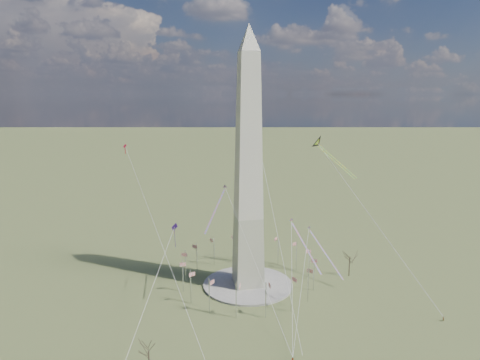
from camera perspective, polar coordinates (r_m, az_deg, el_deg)
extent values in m
plane|color=brown|center=(177.54, 1.07, -13.87)|extent=(2000.00, 2000.00, 0.00)
cylinder|color=#A6A098|center=(177.37, 1.07, -13.75)|extent=(36.00, 36.00, 0.80)
pyramid|color=beige|center=(161.90, 1.20, 18.50)|extent=(9.90, 9.90, 10.00)
cylinder|color=silver|center=(182.26, 9.20, -11.09)|extent=(0.36, 0.36, 13.00)
cube|color=red|center=(181.44, 9.11, -9.40)|extent=(2.40, 0.08, 1.50)
cylinder|color=silver|center=(190.20, 7.53, -10.07)|extent=(0.36, 0.36, 13.00)
cube|color=red|center=(189.24, 7.30, -8.46)|extent=(2.25, 0.99, 1.50)
cylinder|color=silver|center=(195.92, 5.11, -9.36)|extent=(0.36, 0.36, 13.00)
cube|color=red|center=(194.68, 4.79, -7.83)|extent=(1.75, 1.75, 1.50)
cylinder|color=silver|center=(198.77, 2.27, -9.01)|extent=(0.36, 0.36, 13.00)
cube|color=red|center=(197.16, 1.90, -7.55)|extent=(0.99, 2.25, 1.50)
cylinder|color=silver|center=(198.43, -0.70, -9.04)|extent=(0.36, 0.36, 13.00)
cube|color=red|center=(196.41, -1.07, -7.62)|extent=(0.08, 2.40, 1.50)
cylinder|color=silver|center=(194.95, -3.48, -9.44)|extent=(0.36, 0.36, 13.00)
cube|color=red|center=(192.51, -3.83, -8.04)|extent=(0.99, 2.25, 1.50)
cylinder|color=silver|center=(188.71, -5.78, -10.20)|extent=(0.36, 0.36, 13.00)
cube|color=red|center=(185.88, -6.06, -8.80)|extent=(1.75, 1.75, 1.50)
cylinder|color=silver|center=(180.42, -7.27, -11.28)|extent=(0.36, 0.36, 13.00)
cube|color=red|center=(177.30, -7.44, -9.85)|extent=(2.25, 0.99, 1.50)
cylinder|color=silver|center=(171.16, -7.63, -12.58)|extent=(0.36, 0.36, 13.00)
cube|color=red|center=(167.89, -7.64, -11.10)|extent=(2.40, 0.08, 1.50)
cylinder|color=silver|center=(162.29, -6.60, -13.94)|extent=(0.36, 0.36, 13.00)
cube|color=red|center=(159.05, -6.41, -12.39)|extent=(2.25, 0.99, 1.50)
cylinder|color=silver|center=(155.33, -4.12, -15.11)|extent=(0.36, 0.36, 13.00)
cube|color=red|center=(152.34, -3.75, -13.45)|extent=(1.75, 1.75, 1.50)
cylinder|color=silver|center=(151.67, -0.52, -15.77)|extent=(0.36, 0.36, 13.00)
cube|color=red|center=(149.12, -0.02, -13.99)|extent=(0.99, 2.25, 1.50)
cylinder|color=silver|center=(152.11, 3.45, -15.70)|extent=(0.36, 0.36, 13.00)
cube|color=red|center=(150.11, 3.97, -13.84)|extent=(0.08, 2.40, 1.50)
cylinder|color=silver|center=(156.55, 6.88, -14.94)|extent=(0.36, 0.36, 13.00)
cube|color=red|center=(155.08, 7.29, -13.05)|extent=(0.99, 2.25, 1.50)
cylinder|color=silver|center=(164.02, 9.08, -13.73)|extent=(0.36, 0.36, 13.00)
cube|color=red|center=(162.96, 9.32, -11.87)|extent=(1.75, 1.75, 1.50)
cylinder|color=silver|center=(173.10, 9.81, -12.36)|extent=(0.36, 0.36, 13.00)
cube|color=red|center=(172.26, 9.88, -10.58)|extent=(2.25, 0.99, 1.50)
cylinder|color=#3F3626|center=(189.92, 14.37, -11.08)|extent=(0.42, 0.42, 8.63)
imported|color=gray|center=(167.45, 25.49, -16.32)|extent=(0.81, 0.78, 1.87)
imported|color=gray|center=(134.07, 7.04, -22.69)|extent=(0.93, 0.47, 1.53)
cube|color=yellow|center=(175.61, 12.95, 2.42)|extent=(10.78, 13.25, 11.68)
cube|color=yellow|center=(173.71, 12.64, 2.34)|extent=(10.78, 13.25, 11.68)
cube|color=#3F1971|center=(164.74, -8.72, -6.20)|extent=(2.24, 2.62, 2.56)
cube|color=#FF4828|center=(166.05, -8.67, -7.59)|extent=(0.69, 3.27, 8.87)
cube|color=#FF4828|center=(159.77, 8.79, -8.88)|extent=(4.53, 20.31, 12.89)
cube|color=#FF4828|center=(153.74, -3.34, -4.11)|extent=(10.35, 16.07, 11.64)
cube|color=#FF4828|center=(183.13, 11.37, -9.64)|extent=(6.59, 21.72, 14.02)
cube|color=#F61C3A|center=(195.69, -15.09, 4.41)|extent=(1.65, 1.47, 1.64)
cube|color=#F61C3A|center=(195.91, -15.07, 3.90)|extent=(0.26, 1.41, 3.75)
cube|color=white|center=(203.77, 0.83, 12.87)|extent=(1.80, 1.58, 1.72)
cube|color=white|center=(203.73, 0.83, 12.34)|extent=(0.33, 1.49, 3.94)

